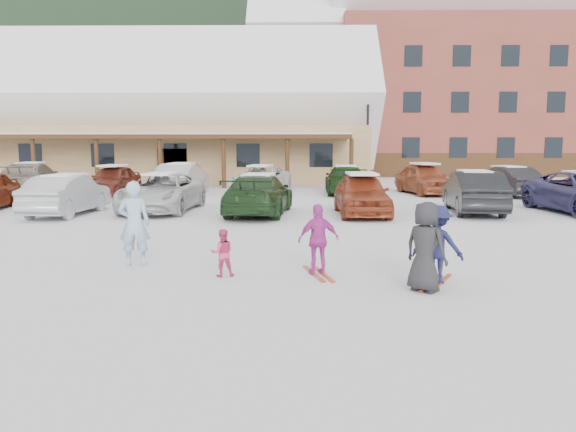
{
  "coord_description": "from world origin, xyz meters",
  "views": [
    {
      "loc": [
        0.46,
        -10.92,
        2.56
      ],
      "look_at": [
        0.3,
        1.0,
        1.0
      ],
      "focal_mm": 35.0,
      "sensor_mm": 36.0,
      "label": 1
    }
  ],
  "objects_px": {
    "lamp_post": "(368,128)",
    "bystander_dark": "(425,247)",
    "child_magenta": "(319,239)",
    "parked_car_2": "(162,192)",
    "parked_car_10": "(260,180)",
    "parked_car_7": "(32,179)",
    "parked_car_9": "(182,179)",
    "parked_car_5": "(474,192)",
    "parked_car_3": "(259,195)",
    "day_lodge": "(158,122)",
    "parked_car_12": "(424,179)",
    "parked_car_11": "(345,180)",
    "parked_car_4": "(362,194)",
    "parked_car_13": "(507,181)",
    "toddler_red": "(222,253)",
    "parked_car_1": "(67,195)",
    "adult_skier": "(134,224)",
    "alpine_hotel": "(458,70)",
    "parked_car_8": "(113,180)",
    "child_navy": "(438,245)"
  },
  "relations": [
    {
      "from": "parked_car_5",
      "to": "adult_skier",
      "type": "bearing_deg",
      "value": 48.88
    },
    {
      "from": "lamp_post",
      "to": "parked_car_10",
      "type": "relative_size",
      "value": 1.17
    },
    {
      "from": "parked_car_7",
      "to": "parked_car_9",
      "type": "xyz_separation_m",
      "value": [
        7.51,
        -0.13,
        -0.01
      ]
    },
    {
      "from": "toddler_red",
      "to": "parked_car_3",
      "type": "xyz_separation_m",
      "value": [
        0.1,
        9.36,
        0.26
      ]
    },
    {
      "from": "bystander_dark",
      "to": "parked_car_8",
      "type": "xyz_separation_m",
      "value": [
        -11.24,
        18.0,
        -0.06
      ]
    },
    {
      "from": "bystander_dark",
      "to": "child_navy",
      "type": "bearing_deg",
      "value": -77.97
    },
    {
      "from": "parked_car_10",
      "to": "lamp_post",
      "type": "bearing_deg",
      "value": 57.99
    },
    {
      "from": "alpine_hotel",
      "to": "parked_car_11",
      "type": "distance_m",
      "value": 24.94
    },
    {
      "from": "parked_car_10",
      "to": "parked_car_11",
      "type": "relative_size",
      "value": 1.07
    },
    {
      "from": "lamp_post",
      "to": "parked_car_1",
      "type": "bearing_deg",
      "value": -129.87
    },
    {
      "from": "day_lodge",
      "to": "parked_car_9",
      "type": "distance_m",
      "value": 12.39
    },
    {
      "from": "parked_car_8",
      "to": "parked_car_12",
      "type": "bearing_deg",
      "value": 6.25
    },
    {
      "from": "parked_car_9",
      "to": "parked_car_12",
      "type": "xyz_separation_m",
      "value": [
        12.04,
        0.61,
        -0.01
      ]
    },
    {
      "from": "parked_car_3",
      "to": "parked_car_9",
      "type": "relative_size",
      "value": 1.05
    },
    {
      "from": "parked_car_5",
      "to": "bystander_dark",
      "type": "bearing_deg",
      "value": 75.15
    },
    {
      "from": "child_magenta",
      "to": "parked_car_2",
      "type": "relative_size",
      "value": 0.27
    },
    {
      "from": "child_navy",
      "to": "parked_car_10",
      "type": "xyz_separation_m",
      "value": [
        -4.34,
        17.81,
        -0.0
      ]
    },
    {
      "from": "parked_car_10",
      "to": "alpine_hotel",
      "type": "bearing_deg",
      "value": 63.29
    },
    {
      "from": "lamp_post",
      "to": "bystander_dark",
      "type": "relative_size",
      "value": 3.87
    },
    {
      "from": "day_lodge",
      "to": "parked_car_10",
      "type": "bearing_deg",
      "value": -54.93
    },
    {
      "from": "parked_car_9",
      "to": "alpine_hotel",
      "type": "bearing_deg",
      "value": -128.22
    },
    {
      "from": "lamp_post",
      "to": "parked_car_2",
      "type": "relative_size",
      "value": 1.18
    },
    {
      "from": "parked_car_10",
      "to": "parked_car_4",
      "type": "bearing_deg",
      "value": -52.98
    },
    {
      "from": "parked_car_4",
      "to": "parked_car_12",
      "type": "height_order",
      "value": "parked_car_12"
    },
    {
      "from": "child_navy",
      "to": "parked_car_4",
      "type": "relative_size",
      "value": 0.33
    },
    {
      "from": "bystander_dark",
      "to": "parked_car_10",
      "type": "relative_size",
      "value": 0.3
    },
    {
      "from": "child_magenta",
      "to": "parked_car_4",
      "type": "relative_size",
      "value": 0.32
    },
    {
      "from": "day_lodge",
      "to": "toddler_red",
      "type": "distance_m",
      "value": 29.63
    },
    {
      "from": "child_magenta",
      "to": "lamp_post",
      "type": "bearing_deg",
      "value": -113.08
    },
    {
      "from": "child_navy",
      "to": "parked_car_1",
      "type": "relative_size",
      "value": 0.33
    },
    {
      "from": "parked_car_5",
      "to": "parked_car_9",
      "type": "relative_size",
      "value": 0.98
    },
    {
      "from": "parked_car_13",
      "to": "child_magenta",
      "type": "bearing_deg",
      "value": 50.15
    },
    {
      "from": "child_magenta",
      "to": "parked_car_13",
      "type": "bearing_deg",
      "value": -134.43
    },
    {
      "from": "parked_car_4",
      "to": "child_navy",
      "type": "bearing_deg",
      "value": -89.59
    },
    {
      "from": "alpine_hotel",
      "to": "lamp_post",
      "type": "height_order",
      "value": "alpine_hotel"
    },
    {
      "from": "adult_skier",
      "to": "bystander_dark",
      "type": "height_order",
      "value": "adult_skier"
    },
    {
      "from": "parked_car_4",
      "to": "parked_car_9",
      "type": "xyz_separation_m",
      "value": [
        -7.95,
        7.63,
        0.04
      ]
    },
    {
      "from": "parked_car_5",
      "to": "parked_car_3",
      "type": "bearing_deg",
      "value": 10.84
    },
    {
      "from": "day_lodge",
      "to": "parked_car_9",
      "type": "relative_size",
      "value": 6.16
    },
    {
      "from": "bystander_dark",
      "to": "parked_car_5",
      "type": "distance_m",
      "value": 11.83
    },
    {
      "from": "lamp_post",
      "to": "parked_car_13",
      "type": "height_order",
      "value": "lamp_post"
    },
    {
      "from": "lamp_post",
      "to": "bystander_dark",
      "type": "distance_m",
      "value": 25.51
    },
    {
      "from": "day_lodge",
      "to": "parked_car_3",
      "type": "xyz_separation_m",
      "value": [
        8.15,
        -18.94,
        -3.22
      ]
    },
    {
      "from": "parked_car_9",
      "to": "parked_car_5",
      "type": "bearing_deg",
      "value": 154.04
    },
    {
      "from": "toddler_red",
      "to": "parked_car_12",
      "type": "height_order",
      "value": "parked_car_12"
    },
    {
      "from": "parked_car_12",
      "to": "parked_car_11",
      "type": "bearing_deg",
      "value": 170.13
    },
    {
      "from": "parked_car_7",
      "to": "parked_car_10",
      "type": "relative_size",
      "value": 1.05
    },
    {
      "from": "parked_car_5",
      "to": "parked_car_10",
      "type": "relative_size",
      "value": 0.9
    },
    {
      "from": "lamp_post",
      "to": "bystander_dark",
      "type": "xyz_separation_m",
      "value": [
        -2.18,
        -25.28,
        -2.65
      ]
    },
    {
      "from": "parked_car_2",
      "to": "parked_car_5",
      "type": "relative_size",
      "value": 1.1
    }
  ]
}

